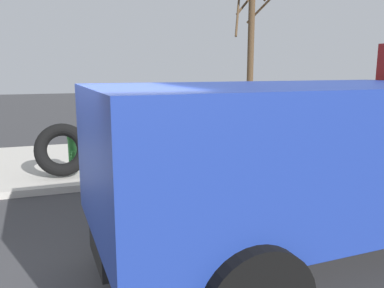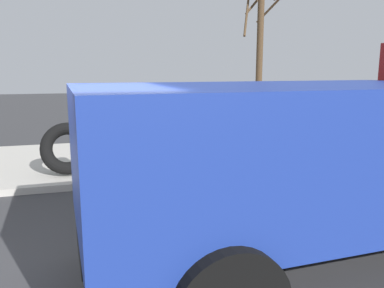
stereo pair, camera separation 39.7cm
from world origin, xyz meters
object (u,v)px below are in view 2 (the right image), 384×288
fire_hydrant (79,149)px  bare_tree (260,50)px  loose_tire (67,148)px  dump_truck_blue (365,144)px

fire_hydrant → bare_tree: size_ratio=0.16×
loose_tire → fire_hydrant: bearing=64.4°
loose_tire → dump_truck_blue: 6.50m
loose_tire → bare_tree: bare_tree is taller
fire_hydrant → bare_tree: (5.52, 1.46, 2.51)m
loose_tire → dump_truck_blue: bearing=-52.9°
dump_truck_blue → loose_tire: bearing=127.1°
fire_hydrant → dump_truck_blue: dump_truck_blue is taller
loose_tire → dump_truck_blue: (3.89, -5.14, 0.84)m
fire_hydrant → loose_tire: size_ratio=0.75×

